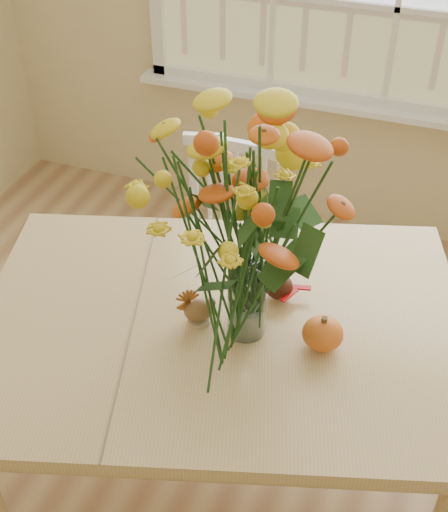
% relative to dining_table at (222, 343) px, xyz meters
% --- Properties ---
extents(dining_table, '(1.64, 1.37, 0.75)m').
position_rel_dining_table_xyz_m(dining_table, '(0.00, 0.00, 0.00)').
color(dining_table, tan).
rests_on(dining_table, floor).
extents(windsor_chair, '(0.43, 0.41, 0.89)m').
position_rel_dining_table_xyz_m(windsor_chair, '(-0.23, 0.67, -0.16)').
color(windsor_chair, white).
rests_on(windsor_chair, floor).
extents(flower_vase, '(0.50, 0.50, 0.59)m').
position_rel_dining_table_xyz_m(flower_vase, '(0.08, -0.02, 0.45)').
color(flower_vase, white).
rests_on(flower_vase, dining_table).
extents(pumpkin, '(0.11, 0.11, 0.09)m').
position_rel_dining_table_xyz_m(pumpkin, '(0.29, -0.00, 0.14)').
color(pumpkin, '#DE531A').
rests_on(pumpkin, dining_table).
extents(turkey_figurine, '(0.11, 0.10, 0.11)m').
position_rel_dining_table_xyz_m(turkey_figurine, '(-0.06, -0.03, 0.14)').
color(turkey_figurine, '#CCB78C').
rests_on(turkey_figurine, dining_table).
extents(dark_gourd, '(0.13, 0.12, 0.08)m').
position_rel_dining_table_xyz_m(dark_gourd, '(0.12, 0.15, 0.13)').
color(dark_gourd, '#38160F').
rests_on(dark_gourd, dining_table).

